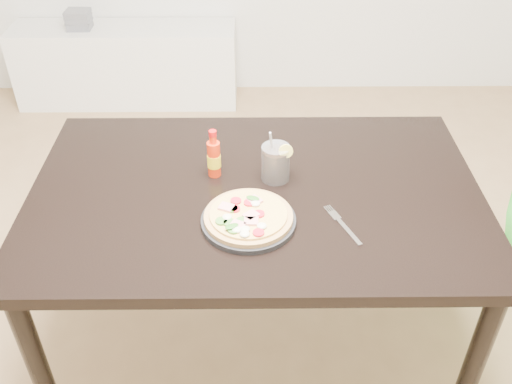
{
  "coord_description": "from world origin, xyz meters",
  "views": [
    {
      "loc": [
        -0.0,
        -1.37,
        1.81
      ],
      "look_at": [
        0.01,
        -0.07,
        0.83
      ],
      "focal_mm": 40.0,
      "sensor_mm": 36.0,
      "label": 1
    }
  ],
  "objects_px": {
    "cola_cup": "(276,164)",
    "media_console": "(127,65)",
    "pizza": "(248,216)",
    "fork": "(342,224)",
    "dining_table": "(256,210)",
    "hot_sauce_bottle": "(214,158)",
    "plate": "(248,221)"
  },
  "relations": [
    {
      "from": "dining_table",
      "to": "fork",
      "type": "relative_size",
      "value": 7.8
    },
    {
      "from": "hot_sauce_bottle",
      "to": "fork",
      "type": "relative_size",
      "value": 0.91
    },
    {
      "from": "dining_table",
      "to": "cola_cup",
      "type": "relative_size",
      "value": 7.81
    },
    {
      "from": "hot_sauce_bottle",
      "to": "cola_cup",
      "type": "height_order",
      "value": "cola_cup"
    },
    {
      "from": "dining_table",
      "to": "hot_sauce_bottle",
      "type": "xyz_separation_m",
      "value": [
        -0.13,
        0.08,
        0.15
      ]
    },
    {
      "from": "dining_table",
      "to": "hot_sauce_bottle",
      "type": "bearing_deg",
      "value": 148.43
    },
    {
      "from": "fork",
      "to": "media_console",
      "type": "height_order",
      "value": "fork"
    },
    {
      "from": "pizza",
      "to": "dining_table",
      "type": "bearing_deg",
      "value": 81.7
    },
    {
      "from": "dining_table",
      "to": "plate",
      "type": "distance_m",
      "value": 0.19
    },
    {
      "from": "cola_cup",
      "to": "fork",
      "type": "bearing_deg",
      "value": -51.63
    },
    {
      "from": "media_console",
      "to": "dining_table",
      "type": "bearing_deg",
      "value": -68.11
    },
    {
      "from": "pizza",
      "to": "media_console",
      "type": "height_order",
      "value": "pizza"
    },
    {
      "from": "plate",
      "to": "pizza",
      "type": "xyz_separation_m",
      "value": [
        -0.0,
        -0.0,
        0.02
      ]
    },
    {
      "from": "cola_cup",
      "to": "pizza",
      "type": "bearing_deg",
      "value": -111.3
    },
    {
      "from": "cola_cup",
      "to": "hot_sauce_bottle",
      "type": "bearing_deg",
      "value": 173.74
    },
    {
      "from": "dining_table",
      "to": "media_console",
      "type": "distance_m",
      "value": 2.22
    },
    {
      "from": "cola_cup",
      "to": "media_console",
      "type": "xyz_separation_m",
      "value": [
        -0.88,
        1.96,
        -0.56
      ]
    },
    {
      "from": "cola_cup",
      "to": "dining_table",
      "type": "bearing_deg",
      "value": -136.99
    },
    {
      "from": "dining_table",
      "to": "plate",
      "type": "relative_size",
      "value": 5.13
    },
    {
      "from": "cola_cup",
      "to": "media_console",
      "type": "relative_size",
      "value": 0.13
    },
    {
      "from": "dining_table",
      "to": "fork",
      "type": "bearing_deg",
      "value": -34.86
    },
    {
      "from": "cola_cup",
      "to": "media_console",
      "type": "height_order",
      "value": "cola_cup"
    },
    {
      "from": "hot_sauce_bottle",
      "to": "dining_table",
      "type": "bearing_deg",
      "value": -31.57
    },
    {
      "from": "dining_table",
      "to": "cola_cup",
      "type": "xyz_separation_m",
      "value": [
        0.06,
        0.06,
        0.14
      ]
    },
    {
      "from": "plate",
      "to": "cola_cup",
      "type": "distance_m",
      "value": 0.24
    },
    {
      "from": "fork",
      "to": "hot_sauce_bottle",
      "type": "bearing_deg",
      "value": 122.87
    },
    {
      "from": "cola_cup",
      "to": "fork",
      "type": "xyz_separation_m",
      "value": [
        0.18,
        -0.23,
        -0.05
      ]
    },
    {
      "from": "fork",
      "to": "pizza",
      "type": "bearing_deg",
      "value": 155.35
    },
    {
      "from": "dining_table",
      "to": "pizza",
      "type": "xyz_separation_m",
      "value": [
        -0.02,
        -0.16,
        0.11
      ]
    },
    {
      "from": "plate",
      "to": "fork",
      "type": "height_order",
      "value": "plate"
    },
    {
      "from": "plate",
      "to": "pizza",
      "type": "relative_size",
      "value": 1.07
    },
    {
      "from": "media_console",
      "to": "hot_sauce_bottle",
      "type": "bearing_deg",
      "value": -70.65
    }
  ]
}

